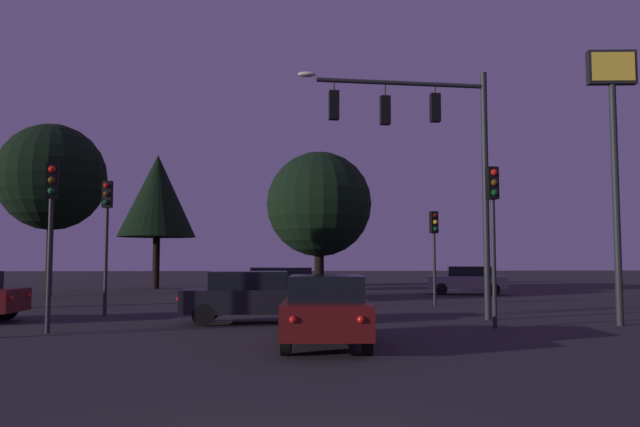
{
  "coord_description": "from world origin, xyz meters",
  "views": [
    {
      "loc": [
        -0.07,
        -5.46,
        1.84
      ],
      "look_at": [
        1.44,
        15.03,
        3.36
      ],
      "focal_mm": 35.73,
      "sensor_mm": 36.0,
      "label": 1
    }
  ],
  "objects_px": {
    "traffic_light_far_side": "(434,238)",
    "tree_center_horizon": "(52,177)",
    "traffic_light_median": "(107,220)",
    "car_nearside_lane": "(326,309)",
    "traffic_light_corner_right": "(51,212)",
    "tree_left_far": "(157,196)",
    "car_parked_lot": "(467,280)",
    "store_sign_illuminated": "(614,125)",
    "car_crossing_left": "(252,296)",
    "car_far_lane": "(279,283)",
    "tree_behind_sign": "(319,204)",
    "traffic_signal_mast_arm": "(431,142)",
    "traffic_light_corner_left": "(493,213)"
  },
  "relations": [
    {
      "from": "tree_center_horizon",
      "to": "traffic_light_median",
      "type": "bearing_deg",
      "value": -63.92
    },
    {
      "from": "traffic_light_corner_right",
      "to": "car_nearside_lane",
      "type": "bearing_deg",
      "value": -22.58
    },
    {
      "from": "traffic_light_median",
      "to": "car_parked_lot",
      "type": "height_order",
      "value": "traffic_light_median"
    },
    {
      "from": "traffic_signal_mast_arm",
      "to": "traffic_light_far_side",
      "type": "distance_m",
      "value": 7.07
    },
    {
      "from": "traffic_light_median",
      "to": "store_sign_illuminated",
      "type": "xyz_separation_m",
      "value": [
        15.4,
        -4.24,
        2.56
      ]
    },
    {
      "from": "car_crossing_left",
      "to": "tree_behind_sign",
      "type": "xyz_separation_m",
      "value": [
        3.1,
        15.52,
        4.11
      ]
    },
    {
      "from": "tree_left_far",
      "to": "traffic_signal_mast_arm",
      "type": "bearing_deg",
      "value": -61.44
    },
    {
      "from": "car_far_lane",
      "to": "traffic_light_far_side",
      "type": "bearing_deg",
      "value": -31.02
    },
    {
      "from": "tree_center_horizon",
      "to": "traffic_signal_mast_arm",
      "type": "bearing_deg",
      "value": -41.74
    },
    {
      "from": "traffic_signal_mast_arm",
      "to": "car_crossing_left",
      "type": "distance_m",
      "value": 7.27
    },
    {
      "from": "car_nearside_lane",
      "to": "car_parked_lot",
      "type": "distance_m",
      "value": 22.29
    },
    {
      "from": "traffic_signal_mast_arm",
      "to": "car_parked_lot",
      "type": "distance_m",
      "value": 16.48
    },
    {
      "from": "store_sign_illuminated",
      "to": "tree_left_far",
      "type": "bearing_deg",
      "value": 125.08
    },
    {
      "from": "traffic_light_median",
      "to": "car_nearside_lane",
      "type": "bearing_deg",
      "value": -49.47
    },
    {
      "from": "car_far_lane",
      "to": "tree_behind_sign",
      "type": "relative_size",
      "value": 0.58
    },
    {
      "from": "traffic_light_corner_right",
      "to": "traffic_light_median",
      "type": "distance_m",
      "value": 5.03
    },
    {
      "from": "tree_behind_sign",
      "to": "tree_left_far",
      "type": "distance_m",
      "value": 12.91
    },
    {
      "from": "tree_center_horizon",
      "to": "tree_left_far",
      "type": "bearing_deg",
      "value": 64.31
    },
    {
      "from": "tree_behind_sign",
      "to": "car_crossing_left",
      "type": "bearing_deg",
      "value": -101.29
    },
    {
      "from": "car_far_lane",
      "to": "tree_center_horizon",
      "type": "relative_size",
      "value": 0.5
    },
    {
      "from": "traffic_signal_mast_arm",
      "to": "traffic_light_median",
      "type": "distance_m",
      "value": 10.99
    },
    {
      "from": "traffic_signal_mast_arm",
      "to": "car_parked_lot",
      "type": "relative_size",
      "value": 1.76
    },
    {
      "from": "traffic_light_median",
      "to": "tree_behind_sign",
      "type": "xyz_separation_m",
      "value": [
        8.07,
        12.69,
        1.71
      ]
    },
    {
      "from": "car_parked_lot",
      "to": "tree_behind_sign",
      "type": "xyz_separation_m",
      "value": [
        -8.05,
        0.34,
        4.11
      ]
    },
    {
      "from": "car_parked_lot",
      "to": "tree_behind_sign",
      "type": "height_order",
      "value": "tree_behind_sign"
    },
    {
      "from": "car_parked_lot",
      "to": "tree_center_horizon",
      "type": "height_order",
      "value": "tree_center_horizon"
    },
    {
      "from": "traffic_light_corner_right",
      "to": "tree_left_far",
      "type": "distance_m",
      "value": 25.89
    },
    {
      "from": "traffic_light_median",
      "to": "traffic_light_far_side",
      "type": "height_order",
      "value": "traffic_light_median"
    },
    {
      "from": "car_crossing_left",
      "to": "tree_behind_sign",
      "type": "bearing_deg",
      "value": 78.71
    },
    {
      "from": "traffic_light_corner_left",
      "to": "car_crossing_left",
      "type": "xyz_separation_m",
      "value": [
        -6.65,
        1.83,
        -2.34
      ]
    },
    {
      "from": "traffic_signal_mast_arm",
      "to": "car_parked_lot",
      "type": "bearing_deg",
      "value": 69.03
    },
    {
      "from": "traffic_light_corner_right",
      "to": "car_far_lane",
      "type": "height_order",
      "value": "traffic_light_corner_right"
    },
    {
      "from": "tree_left_far",
      "to": "tree_center_horizon",
      "type": "xyz_separation_m",
      "value": [
        -3.99,
        -8.28,
        0.12
      ]
    },
    {
      "from": "car_crossing_left",
      "to": "traffic_light_corner_left",
      "type": "bearing_deg",
      "value": -15.37
    },
    {
      "from": "traffic_light_corner_right",
      "to": "store_sign_illuminated",
      "type": "bearing_deg",
      "value": 2.9
    },
    {
      "from": "traffic_light_corner_left",
      "to": "tree_center_horizon",
      "type": "height_order",
      "value": "tree_center_horizon"
    },
    {
      "from": "traffic_light_corner_right",
      "to": "tree_left_far",
      "type": "height_order",
      "value": "tree_left_far"
    },
    {
      "from": "car_far_lane",
      "to": "tree_left_far",
      "type": "distance_m",
      "value": 16.05
    },
    {
      "from": "traffic_light_far_side",
      "to": "tree_center_horizon",
      "type": "relative_size",
      "value": 0.43
    },
    {
      "from": "traffic_signal_mast_arm",
      "to": "car_crossing_left",
      "type": "xyz_separation_m",
      "value": [
        -5.5,
        -0.44,
        -4.74
      ]
    },
    {
      "from": "car_crossing_left",
      "to": "car_far_lane",
      "type": "bearing_deg",
      "value": 85.24
    },
    {
      "from": "traffic_light_corner_left",
      "to": "car_nearside_lane",
      "type": "bearing_deg",
      "value": -146.78
    },
    {
      "from": "car_parked_lot",
      "to": "tree_left_far",
      "type": "bearing_deg",
      "value": 155.53
    },
    {
      "from": "traffic_signal_mast_arm",
      "to": "car_crossing_left",
      "type": "relative_size",
      "value": 1.85
    },
    {
      "from": "car_crossing_left",
      "to": "car_nearside_lane",
      "type": "bearing_deg",
      "value": -70.81
    },
    {
      "from": "car_parked_lot",
      "to": "store_sign_illuminated",
      "type": "height_order",
      "value": "store_sign_illuminated"
    },
    {
      "from": "car_crossing_left",
      "to": "tree_left_far",
      "type": "relative_size",
      "value": 0.48
    },
    {
      "from": "traffic_light_median",
      "to": "car_nearside_lane",
      "type": "height_order",
      "value": "traffic_light_median"
    },
    {
      "from": "car_crossing_left",
      "to": "traffic_light_corner_right",
      "type": "bearing_deg",
      "value": -156.7
    },
    {
      "from": "traffic_light_median",
      "to": "tree_behind_sign",
      "type": "relative_size",
      "value": 0.58
    }
  ]
}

